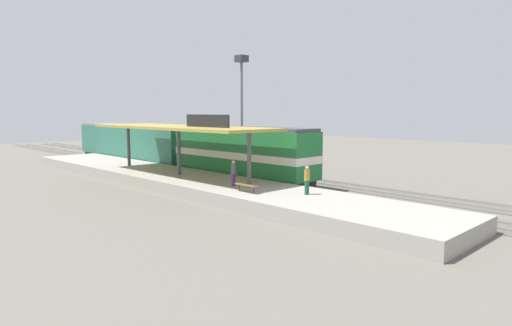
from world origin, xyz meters
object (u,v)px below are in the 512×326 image
platform_bench (247,185)px  light_mast (242,87)px  person_waiting (307,179)px  person_walking (234,172)px  locomotive (241,153)px  passenger_carriage_single (132,143)px

platform_bench → light_mast: size_ratio=0.15×
person_waiting → person_walking: bearing=102.5°
locomotive → person_walking: (-5.06, -4.86, -0.56)m
platform_bench → passenger_carriage_single: bearing=76.6°
platform_bench → person_waiting: bearing=-54.9°
platform_bench → passenger_carriage_single: passenger_carriage_single is taller
platform_bench → person_waiting: person_waiting is taller
platform_bench → locomotive: 9.38m
passenger_carriage_single → light_mast: bearing=-50.7°
locomotive → person_walking: locomotive is taller
person_walking → passenger_carriage_single: bearing=77.5°
passenger_carriage_single → light_mast: light_mast is taller
light_mast → person_walking: light_mast is taller
locomotive → person_walking: bearing=-136.2°
locomotive → person_waiting: bearing=-111.0°
passenger_carriage_single → light_mast: size_ratio=1.71×
locomotive → light_mast: (7.80, 8.46, 5.99)m
platform_bench → passenger_carriage_single: (6.00, 25.13, 0.97)m
platform_bench → person_walking: (0.94, 2.27, 0.51)m
light_mast → person_walking: bearing=-134.0°
light_mast → person_waiting: (-11.69, -18.59, -6.54)m
person_walking → light_mast: bearing=46.0°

